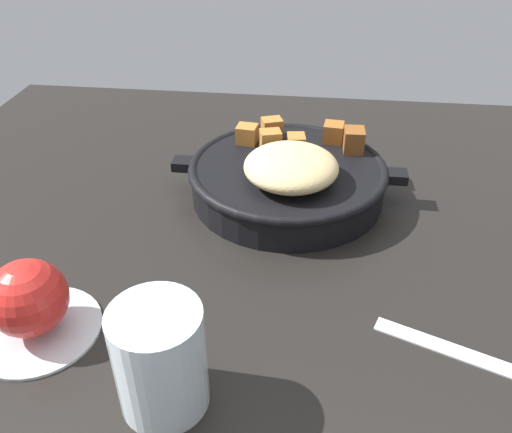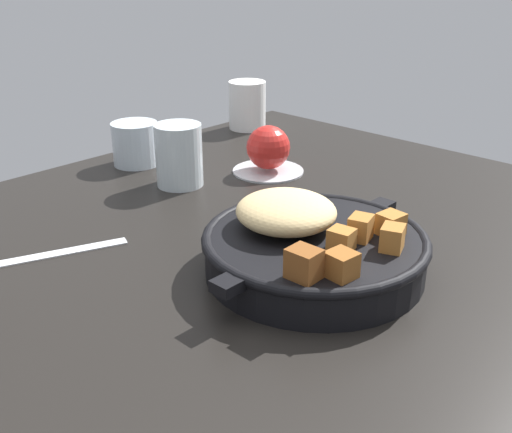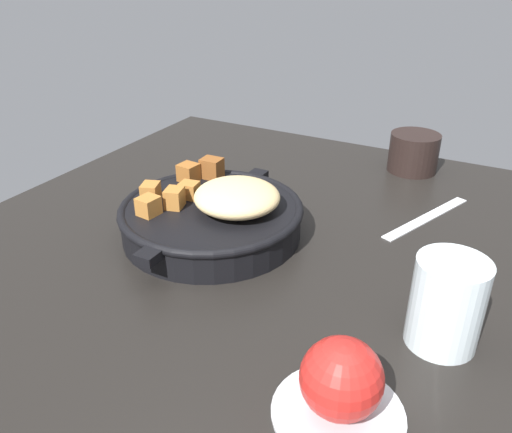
# 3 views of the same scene
# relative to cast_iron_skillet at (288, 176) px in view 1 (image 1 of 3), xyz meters

# --- Properties ---
(ground_plane) EXTENTS (0.95, 0.86, 0.02)m
(ground_plane) POSITION_rel_cast_iron_skillet_xyz_m (0.04, 0.09, -0.04)
(ground_plane) COLOR black
(cast_iron_skillet) EXTENTS (0.29, 0.24, 0.08)m
(cast_iron_skillet) POSITION_rel_cast_iron_skillet_xyz_m (0.00, 0.00, 0.00)
(cast_iron_skillet) COLOR black
(cast_iron_skillet) RESTS_ON ground_plane
(saucer_plate) EXTENTS (0.11, 0.11, 0.01)m
(saucer_plate) POSITION_rel_cast_iron_skillet_xyz_m (0.21, 0.25, -0.03)
(saucer_plate) COLOR #B7BABF
(saucer_plate) RESTS_ON ground_plane
(red_apple) EXTENTS (0.07, 0.07, 0.07)m
(red_apple) POSITION_rel_cast_iron_skillet_xyz_m (0.21, 0.25, 0.01)
(red_apple) COLOR red
(red_apple) RESTS_ON saucer_plate
(butter_knife) EXTENTS (0.18, 0.08, 0.00)m
(butter_knife) POSITION_rel_cast_iron_skillet_xyz_m (-0.18, 0.24, -0.03)
(butter_knife) COLOR silver
(butter_knife) RESTS_ON ground_plane
(water_glass_tall) EXTENTS (0.07, 0.07, 0.09)m
(water_glass_tall) POSITION_rel_cast_iron_skillet_xyz_m (0.07, 0.31, 0.02)
(water_glass_tall) COLOR silver
(water_glass_tall) RESTS_ON ground_plane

